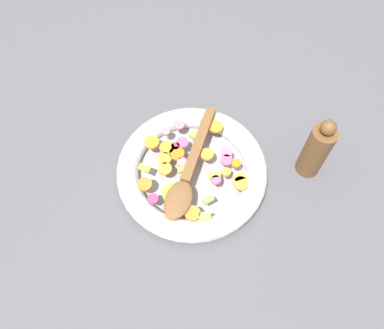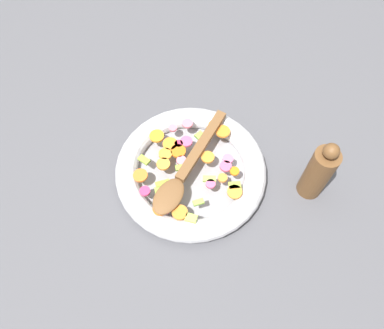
% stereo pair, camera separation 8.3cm
% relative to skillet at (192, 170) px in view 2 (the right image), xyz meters
% --- Properties ---
extents(ground_plane, '(4.00, 4.00, 0.00)m').
position_rel_skillet_xyz_m(ground_plane, '(0.00, 0.00, -0.02)').
color(ground_plane, '#4C4C51').
extents(skillet, '(0.35, 0.35, 0.05)m').
position_rel_skillet_xyz_m(skillet, '(0.00, 0.00, 0.00)').
color(skillet, gray).
rests_on(skillet, ground_plane).
extents(chopped_vegetables, '(0.25, 0.27, 0.01)m').
position_rel_skillet_xyz_m(chopped_vegetables, '(0.01, 0.00, 0.03)').
color(chopped_vegetables, orange).
rests_on(chopped_vegetables, skillet).
extents(wooden_spoon, '(0.18, 0.27, 0.01)m').
position_rel_skillet_xyz_m(wooden_spoon, '(0.01, 0.02, 0.04)').
color(wooden_spoon, brown).
rests_on(wooden_spoon, chopped_vegetables).
extents(pepper_mill, '(0.05, 0.05, 0.18)m').
position_rel_skillet_xyz_m(pepper_mill, '(-0.27, 0.04, 0.06)').
color(pepper_mill, brown).
rests_on(pepper_mill, ground_plane).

